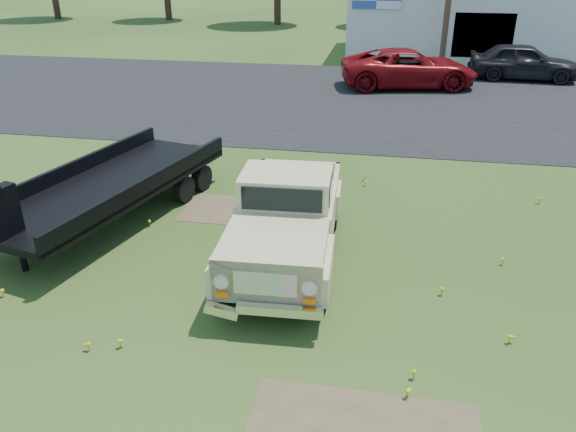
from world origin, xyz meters
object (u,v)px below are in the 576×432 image
(vintage_pickup_truck, at_px, (286,217))
(flatbed_trailer, at_px, (109,180))
(red_pickup, at_px, (409,69))
(dark_sedan, at_px, (523,62))

(vintage_pickup_truck, relative_size, flatbed_trailer, 0.76)
(vintage_pickup_truck, bearing_deg, red_pickup, 78.47)
(red_pickup, bearing_deg, vintage_pickup_truck, 159.59)
(vintage_pickup_truck, relative_size, red_pickup, 0.87)
(vintage_pickup_truck, distance_m, flatbed_trailer, 4.42)
(flatbed_trailer, xyz_separation_m, dark_sedan, (12.07, 17.56, -0.09))
(dark_sedan, bearing_deg, vintage_pickup_truck, 160.73)
(flatbed_trailer, distance_m, dark_sedan, 21.31)
(red_pickup, xyz_separation_m, dark_sedan, (5.28, 2.57, 0.01))
(flatbed_trailer, relative_size, red_pickup, 1.14)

